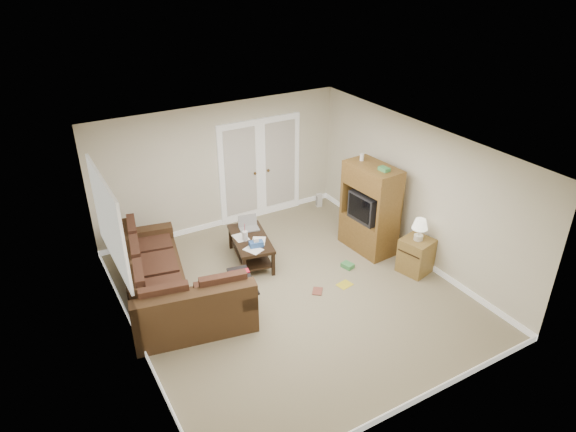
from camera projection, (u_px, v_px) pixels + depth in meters
floor at (292, 293)px, 8.41m from camera, size 5.50×5.50×0.00m
ceiling at (292, 150)px, 7.24m from camera, size 5.00×5.50×0.02m
wall_left at (127, 273)px, 6.73m from camera, size 0.02×5.50×2.50m
wall_right at (416, 192)px, 8.93m from camera, size 0.02×5.50×2.50m
wall_back at (220, 167)px, 9.93m from camera, size 5.00×0.02×2.50m
wall_front at (416, 331)px, 5.72m from camera, size 5.00×0.02×2.50m
baseboards at (292, 291)px, 8.39m from camera, size 5.00×5.50×0.10m
french_doors at (261, 169)px, 10.38m from camera, size 1.80×0.05×2.13m
window_left at (109, 221)px, 7.37m from camera, size 0.05×1.92×1.42m
sectional_sofa at (170, 288)px, 8.00m from camera, size 1.92×2.97×0.83m
coffee_table at (251, 248)px, 9.17m from camera, size 0.82×1.28×0.81m
tv_armoire at (370, 208)px, 9.30m from camera, size 0.65×1.08×1.78m
side_cabinet at (416, 253)px, 8.83m from camera, size 0.59×0.59×1.02m
space_heater at (319, 200)px, 11.15m from camera, size 0.13×0.12×0.29m
floor_magazine at (345, 285)px, 8.62m from camera, size 0.28×0.24×0.01m
floor_greenbox at (348, 265)px, 9.07m from camera, size 0.20×0.24×0.08m
floor_book at (313, 291)px, 8.46m from camera, size 0.26×0.27×0.02m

